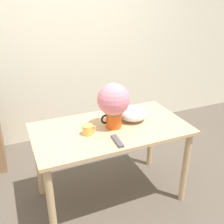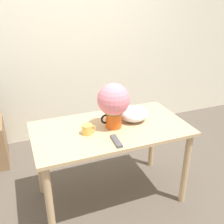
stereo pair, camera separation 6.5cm
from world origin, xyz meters
The scene contains 7 objects.
ground_plane centered at (0.00, 0.00, 0.00)m, with size 12.00×12.00×0.00m, color brown.
wall_back centered at (0.00, 1.62, 1.30)m, with size 8.00×0.05×2.60m.
table centered at (-0.02, 0.15, 0.67)m, with size 1.38×0.75×0.79m.
flower_vase centered at (0.01, 0.16, 1.02)m, with size 0.28×0.28×0.40m.
coffee_mug centered at (-0.24, 0.12, 0.83)m, with size 0.12×0.09×0.09m.
white_bowl centered at (0.23, 0.22, 0.85)m, with size 0.27×0.27×0.13m.
remote_control centered at (-0.07, -0.10, 0.80)m, with size 0.06×0.19×0.02m.
Camera 2 is at (-0.76, -1.77, 1.89)m, focal length 42.00 mm.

